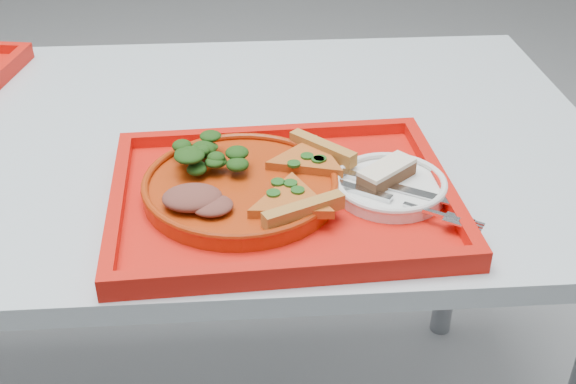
% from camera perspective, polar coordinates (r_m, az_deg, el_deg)
% --- Properties ---
extents(table, '(1.60, 0.80, 0.75)m').
position_cam_1_polar(table, '(1.21, -14.76, 1.08)').
color(table, silver).
rests_on(table, ground).
extents(tray_main, '(0.47, 0.37, 0.01)m').
position_cam_1_polar(tray_main, '(0.97, -0.46, -0.67)').
color(tray_main, red).
rests_on(tray_main, table).
extents(dinner_plate, '(0.26, 0.26, 0.02)m').
position_cam_1_polar(dinner_plate, '(0.96, -3.76, 0.28)').
color(dinner_plate, '#A32D0A').
rests_on(dinner_plate, tray_main).
extents(side_plate, '(0.15, 0.15, 0.01)m').
position_cam_1_polar(side_plate, '(0.98, 8.06, 0.30)').
color(side_plate, white).
rests_on(side_plate, tray_main).
extents(pizza_slice_a, '(0.15, 0.16, 0.02)m').
position_cam_1_polar(pizza_slice_a, '(0.91, 0.27, -0.51)').
color(pizza_slice_a, orange).
rests_on(pizza_slice_a, dinner_plate).
extents(pizza_slice_b, '(0.16, 0.16, 0.02)m').
position_cam_1_polar(pizza_slice_b, '(1.00, 1.61, 2.81)').
color(pizza_slice_b, orange).
rests_on(pizza_slice_b, dinner_plate).
extents(salad_heap, '(0.09, 0.08, 0.05)m').
position_cam_1_polar(salad_heap, '(0.99, -6.21, 3.32)').
color(salad_heap, black).
rests_on(salad_heap, dinner_plate).
extents(meat_portion, '(0.08, 0.06, 0.02)m').
position_cam_1_polar(meat_portion, '(0.91, -7.57, -0.44)').
color(meat_portion, brown).
rests_on(meat_portion, dinner_plate).
extents(dessert_bar, '(0.09, 0.08, 0.02)m').
position_cam_1_polar(dessert_bar, '(0.97, 7.81, 1.51)').
color(dessert_bar, '#472817').
rests_on(dessert_bar, side_plate).
extents(knife, '(0.17, 0.11, 0.01)m').
position_cam_1_polar(knife, '(0.96, 8.15, 0.53)').
color(knife, silver).
rests_on(knife, side_plate).
extents(fork, '(0.17, 0.12, 0.01)m').
position_cam_1_polar(fork, '(0.93, 9.02, -0.84)').
color(fork, silver).
rests_on(fork, side_plate).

